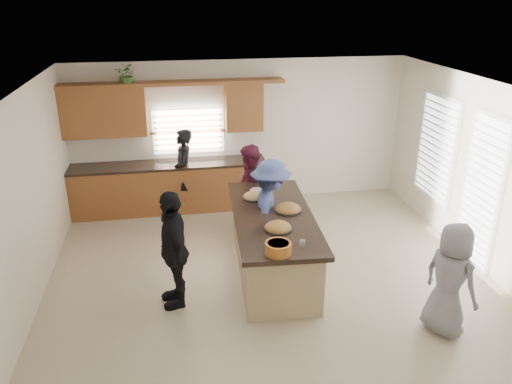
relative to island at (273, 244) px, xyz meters
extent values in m
plane|color=#B9AA8A|center=(-0.07, -0.11, -0.45)|extent=(6.50, 6.50, 0.00)
cube|color=silver|center=(-0.07, 2.89, 0.95)|extent=(6.50, 0.02, 2.80)
cube|color=silver|center=(-0.07, -3.11, 0.95)|extent=(6.50, 0.02, 2.80)
cube|color=silver|center=(-3.32, -0.11, 0.95)|extent=(0.02, 6.00, 2.80)
cube|color=silver|center=(3.18, -0.11, 0.95)|extent=(0.02, 6.00, 2.80)
cube|color=white|center=(-0.07, -0.11, 2.35)|extent=(6.50, 6.00, 0.02)
cube|color=brown|center=(-1.49, 2.58, 0.00)|extent=(3.65, 0.62, 0.90)
cube|color=black|center=(-1.49, 2.58, 0.47)|extent=(3.70, 0.65, 0.05)
cube|color=brown|center=(-2.57, 2.71, 1.50)|extent=(1.50, 0.36, 0.90)
cube|color=brown|center=(-0.02, 2.71, 1.50)|extent=(0.70, 0.36, 0.90)
cube|color=brown|center=(-1.29, 2.71, 1.98)|extent=(4.05, 0.40, 0.06)
cube|color=brown|center=(-1.07, 2.85, 1.02)|extent=(1.35, 0.08, 0.85)
cube|color=white|center=(3.15, 1.19, 0.97)|extent=(0.06, 1.10, 1.75)
cube|color=white|center=(3.15, -0.21, 0.72)|extent=(0.06, 0.85, 2.25)
cube|color=tan|center=(0.00, 0.00, -0.01)|extent=(1.15, 2.55, 0.88)
cube|color=black|center=(0.00, 0.00, 0.46)|extent=(1.31, 2.76, 0.07)
cube|color=black|center=(0.00, 0.00, -0.41)|extent=(1.06, 2.47, 0.08)
cylinder|color=black|center=(-0.03, -0.51, 0.51)|extent=(0.40, 0.40, 0.02)
ellipsoid|color=#A97E35|center=(-0.03, -0.51, 0.53)|extent=(0.36, 0.36, 0.16)
cylinder|color=black|center=(0.24, 0.07, 0.51)|extent=(0.42, 0.42, 0.02)
ellipsoid|color=#A97E35|center=(0.24, 0.07, 0.53)|extent=(0.38, 0.38, 0.17)
cylinder|color=black|center=(-0.18, 0.63, 0.51)|extent=(0.36, 0.36, 0.02)
ellipsoid|color=tan|center=(-0.18, 0.63, 0.53)|extent=(0.33, 0.33, 0.15)
cylinder|color=#B86521|center=(-0.17, -1.16, 0.57)|extent=(0.33, 0.33, 0.15)
cylinder|color=#F5E9C3|center=(-0.17, -1.16, 0.63)|extent=(0.27, 0.27, 0.04)
cylinder|color=white|center=(0.16, -1.03, 0.54)|extent=(0.08, 0.08, 0.09)
cylinder|color=#B289C8|center=(-0.09, 0.87, 0.52)|extent=(0.21, 0.21, 0.04)
cylinder|color=silver|center=(0.17, 1.23, 0.57)|extent=(0.12, 0.12, 0.14)
imported|color=#3E6C2B|center=(-2.10, 2.71, 2.15)|extent=(0.44, 0.41, 0.40)
imported|color=black|center=(-1.21, 2.48, 0.36)|extent=(0.47, 0.64, 1.62)
imported|color=maroon|center=(-0.12, 1.39, 0.34)|extent=(0.64, 0.80, 1.58)
imported|color=black|center=(-1.46, -0.59, 0.37)|extent=(0.53, 1.01, 1.65)
imported|color=#3E4E89|center=(0.03, 0.33, 0.38)|extent=(0.80, 1.17, 1.66)
imported|color=gray|center=(1.83, -1.78, 0.29)|extent=(0.72, 0.85, 1.48)
camera|label=1|loc=(-1.38, -6.49, 3.55)|focal=35.00mm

